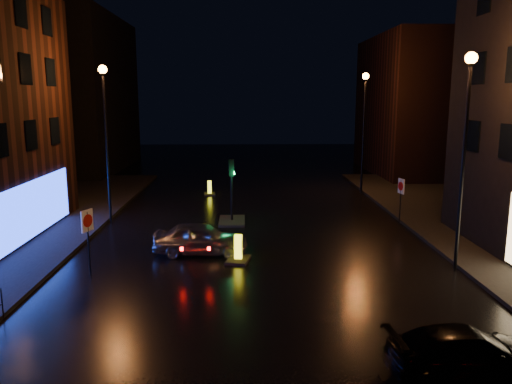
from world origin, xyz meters
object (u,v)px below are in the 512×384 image
traffic_signal (232,213)px  road_sign_right (401,190)px  silver_hatchback (201,238)px  dark_sedan (467,352)px  road_sign_left (88,226)px  bollard_near (238,255)px  bollard_far (210,192)px

traffic_signal → road_sign_right: 9.21m
traffic_signal → silver_hatchback: traffic_signal is taller
dark_sedan → road_sign_left: road_sign_left is taller
bollard_near → bollard_far: bollard_near is taller
bollard_near → road_sign_right: bearing=47.3°
dark_sedan → road_sign_left: bearing=52.2°
dark_sedan → silver_hatchback: bearing=31.8°
bollard_near → road_sign_left: bearing=-153.5°
silver_hatchback → road_sign_right: road_sign_right is taller
road_sign_left → road_sign_right: road_sign_left is taller
dark_sedan → traffic_signal: bearing=16.5°
silver_hatchback → dark_sedan: 12.26m
silver_hatchback → bollard_near: (1.64, -1.01, -0.45)m
traffic_signal → bollard_near: traffic_signal is taller
traffic_signal → bollard_near: bearing=-86.5°
dark_sedan → road_sign_right: 15.25m
road_sign_right → bollard_near: bearing=22.8°
bollard_far → road_sign_right: bearing=-43.7°
dark_sedan → road_sign_right: (2.96, 14.91, 1.26)m
traffic_signal → dark_sedan: traffic_signal is taller
road_sign_right → silver_hatchback: bearing=14.0°
road_sign_left → road_sign_right: (14.39, 7.57, -0.07)m
road_sign_right → traffic_signal: bearing=-15.6°
bollard_near → road_sign_left: size_ratio=0.57×
dark_sedan → bollard_far: size_ratio=3.35×
traffic_signal → bollard_far: 8.10m
bollard_near → bollard_far: 14.69m
bollard_near → road_sign_right: size_ratio=0.59×
bollard_near → bollard_far: (-2.15, 14.53, -0.03)m
road_sign_left → road_sign_right: 16.26m
road_sign_right → bollard_far: bearing=-50.2°
dark_sedan → bollard_far: dark_sedan is taller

